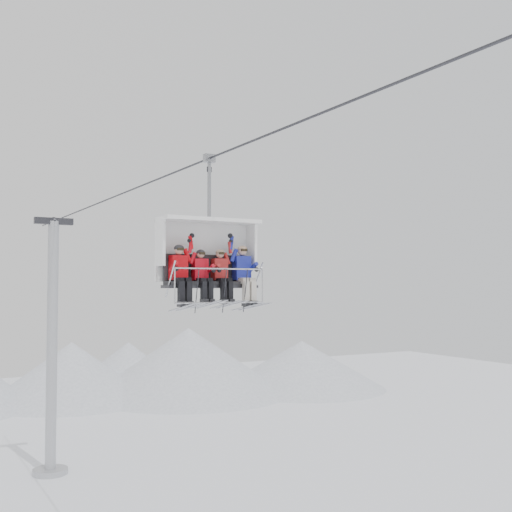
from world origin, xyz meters
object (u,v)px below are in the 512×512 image
lift_tower_right (52,363)px  skier_center_left (202,274)px  skier_far_right (244,272)px  skier_center_right (221,274)px  chairlift_carrier (207,253)px  skier_far_left (180,272)px

lift_tower_right → skier_center_left: (-0.29, -19.63, 4.40)m
skier_center_left → skier_far_right: size_ratio=0.96×
skier_center_right → chairlift_carrier: bearing=130.8°
skier_far_left → skier_center_left: 0.61m
lift_tower_right → skier_far_left: lift_tower_right is taller
chairlift_carrier → skier_far_left: bearing=-160.9°
chairlift_carrier → skier_center_right: chairlift_carrier is taller
skier_far_left → lift_tower_right: bearing=87.4°
lift_tower_right → chairlift_carrier: lift_tower_right is taller
skier_center_left → skier_far_right: 1.25m
skier_center_left → lift_tower_right: bearing=89.2°
lift_tower_right → skier_far_left: size_ratio=7.91×
chairlift_carrier → skier_far_left: (-0.90, -0.31, -0.52)m
chairlift_carrier → skier_center_left: size_ratio=2.36×
chairlift_carrier → lift_tower_right: bearing=90.0°
lift_tower_right → skier_center_right: (0.28, -19.63, 4.41)m
chairlift_carrier → skier_far_right: size_ratio=2.28×
chairlift_carrier → skier_center_right: bearing=-49.2°
skier_far_left → skier_far_right: 1.86m
chairlift_carrier → skier_center_right: 0.70m
chairlift_carrier → skier_far_right: chairlift_carrier is taller
chairlift_carrier → skier_center_right: (0.28, -0.32, -0.56)m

